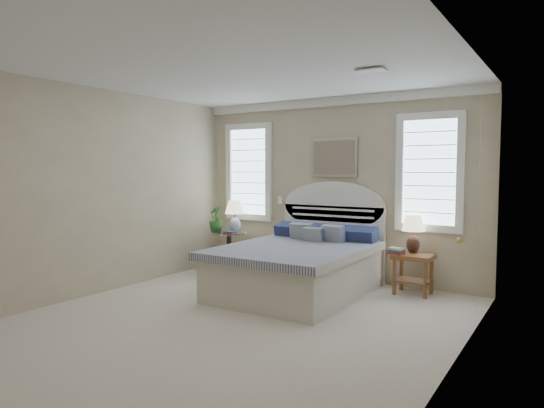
% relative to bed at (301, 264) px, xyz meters
% --- Properties ---
extents(floor, '(4.50, 5.00, 0.01)m').
position_rel_bed_xyz_m(floor, '(0.00, -1.46, -0.39)').
color(floor, beige).
rests_on(floor, ground).
extents(ceiling, '(4.50, 5.00, 0.01)m').
position_rel_bed_xyz_m(ceiling, '(0.00, -1.46, 2.31)').
color(ceiling, silver).
rests_on(ceiling, wall_back).
extents(wall_back, '(4.50, 0.02, 2.70)m').
position_rel_bed_xyz_m(wall_back, '(0.00, 1.04, 0.96)').
color(wall_back, tan).
rests_on(wall_back, floor).
extents(wall_left, '(0.02, 5.00, 2.70)m').
position_rel_bed_xyz_m(wall_left, '(-2.25, -1.46, 0.96)').
color(wall_left, tan).
rests_on(wall_left, floor).
extents(wall_right, '(0.02, 5.00, 2.70)m').
position_rel_bed_xyz_m(wall_right, '(2.25, -1.46, 0.96)').
color(wall_right, tan).
rests_on(wall_right, floor).
extents(crown_molding, '(4.50, 0.08, 0.12)m').
position_rel_bed_xyz_m(crown_molding, '(0.00, 1.00, 2.25)').
color(crown_molding, white).
rests_on(crown_molding, wall_back).
extents(hvac_vent, '(0.30, 0.20, 0.02)m').
position_rel_bed_xyz_m(hvac_vent, '(1.20, -0.66, 2.29)').
color(hvac_vent, '#B2B2B2').
rests_on(hvac_vent, ceiling).
extents(switch_plate, '(0.08, 0.01, 0.12)m').
position_rel_bed_xyz_m(switch_plate, '(-0.95, 1.03, 0.76)').
color(switch_plate, white).
rests_on(switch_plate, wall_back).
extents(window_left, '(0.90, 0.06, 1.60)m').
position_rel_bed_xyz_m(window_left, '(-1.55, 1.02, 1.21)').
color(window_left, silver).
rests_on(window_left, wall_back).
extents(window_right, '(0.90, 0.06, 1.60)m').
position_rel_bed_xyz_m(window_right, '(1.40, 1.02, 1.21)').
color(window_right, silver).
rests_on(window_right, wall_back).
extents(painting, '(0.74, 0.04, 0.58)m').
position_rel_bed_xyz_m(painting, '(0.00, 1.00, 1.43)').
color(painting, silver).
rests_on(painting, wall_back).
extents(closet_door, '(0.02, 1.80, 2.40)m').
position_rel_bed_xyz_m(closet_door, '(2.23, -0.26, 0.81)').
color(closet_door, silver).
rests_on(closet_door, floor).
extents(bed, '(1.72, 2.28, 1.47)m').
position_rel_bed_xyz_m(bed, '(0.00, 0.00, 0.00)').
color(bed, beige).
rests_on(bed, floor).
extents(side_table_left, '(0.56, 0.56, 0.63)m').
position_rel_bed_xyz_m(side_table_left, '(-1.65, 0.59, 0.00)').
color(side_table_left, black).
rests_on(side_table_left, floor).
extents(nightstand_right, '(0.50, 0.40, 0.53)m').
position_rel_bed_xyz_m(nightstand_right, '(1.30, 0.69, 0.00)').
color(nightstand_right, brown).
rests_on(nightstand_right, floor).
extents(floor_pot, '(0.45, 0.45, 0.41)m').
position_rel_bed_xyz_m(floor_pot, '(-1.65, 0.46, -0.18)').
color(floor_pot, black).
rests_on(floor_pot, floor).
extents(lamp_left, '(0.41, 0.41, 0.52)m').
position_rel_bed_xyz_m(lamp_left, '(-1.60, 0.68, 0.56)').
color(lamp_left, white).
rests_on(lamp_left, side_table_left).
extents(lamp_right, '(0.32, 0.32, 0.51)m').
position_rel_bed_xyz_m(lamp_right, '(1.26, 0.82, 0.45)').
color(lamp_right, black).
rests_on(lamp_right, nightstand_right).
extents(potted_plant, '(0.31, 0.31, 0.42)m').
position_rel_bed_xyz_m(potted_plant, '(-1.87, 0.53, 0.46)').
color(potted_plant, '#307A35').
rests_on(potted_plant, side_table_left).
extents(books_left, '(0.20, 0.15, 0.05)m').
position_rel_bed_xyz_m(books_left, '(-1.47, 0.37, 0.27)').
color(books_left, maroon).
rests_on(books_left, side_table_left).
extents(books_right, '(0.21, 0.16, 0.08)m').
position_rel_bed_xyz_m(books_right, '(1.10, 0.59, 0.18)').
color(books_right, maroon).
rests_on(books_right, nightstand_right).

